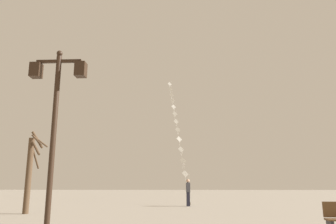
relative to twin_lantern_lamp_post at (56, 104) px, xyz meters
The scene contains 5 objects.
ground_plane 12.95m from the twin_lantern_lamp_post, 76.47° to the left, with size 160.00×160.00×0.00m, color gray.
twin_lantern_lamp_post is the anchor object (origin of this frame).
kite_train 25.19m from the twin_lantern_lamp_post, 84.04° to the left, with size 2.47×17.73×14.43m.
kite_flyer 14.45m from the twin_lantern_lamp_post, 75.32° to the left, with size 0.28×0.62×1.71m.
bare_tree 8.67m from the twin_lantern_lamp_post, 118.43° to the left, with size 0.88×1.64×3.94m.
Camera 1 is at (0.47, -0.52, 1.31)m, focal length 35.50 mm.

